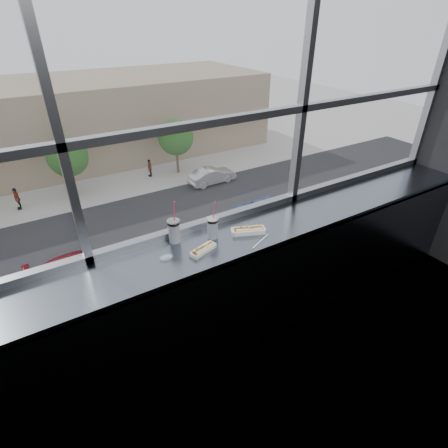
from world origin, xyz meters
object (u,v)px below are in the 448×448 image
soda_cup_right (213,227)px  wrapper (166,257)px  hotdog_tray_left (203,249)px  loose_straw (260,241)px  car_far_c (212,173)px  car_near_c (80,263)px  tree_center (68,157)px  car_near_e (270,206)px  pedestrian_b (16,197)px  hotdog_tray_right (248,230)px  pedestrian_d (150,166)px  tree_right (176,138)px  soda_cup_left (174,230)px

soda_cup_right → wrapper: size_ratio=3.45×
hotdog_tray_left → loose_straw: hotdog_tray_left is taller
wrapper → car_far_c: bearing=60.3°
car_near_c → tree_center: (1.99, 12.00, 2.37)m
soda_cup_right → loose_straw: bearing=-40.9°
loose_straw → car_near_e: 24.08m
car_near_c → pedestrian_b: car_near_c is taller
car_far_c → hotdog_tray_right: bearing=148.9°
pedestrian_d → car_far_c: bearing=43.6°
loose_straw → wrapper: size_ratio=2.39×
loose_straw → car_near_e: (13.72, 16.46, -10.98)m
car_far_c → tree_right: 5.01m
car_far_c → tree_right: size_ratio=1.12×
car_far_c → pedestrian_b: 16.31m
hotdog_tray_right → soda_cup_left: soda_cup_left is taller
car_far_c → pedestrian_d: 6.31m
hotdog_tray_left → soda_cup_right: size_ratio=0.70×
tree_center → tree_right: bearing=-0.0°
car_far_c → car_near_e: bearing=-178.1°
car_near_c → car_far_c: bearing=-63.7°
loose_straw → pedestrian_b: bearing=71.7°
loose_straw → wrapper: wrapper is taller
hotdog_tray_left → pedestrian_d: (9.19, 28.91, -11.06)m
soda_cup_left → tree_right: 31.75m
soda_cup_right → tree_right: (11.73, 28.20, -8.61)m
soda_cup_right → tree_center: soda_cup_right is taller
hotdog_tray_right → tree_right: bearing=90.6°
hotdog_tray_left → wrapper: bearing=150.0°
hotdog_tray_left → tree_center: 29.69m
soda_cup_right → pedestrian_d: soda_cup_right is taller
car_far_c → pedestrian_b: pedestrian_b is taller
pedestrian_b → tree_center: size_ratio=0.43×
tree_center → hotdog_tray_right: bearing=-93.4°
loose_straw → car_near_c: 19.77m
pedestrian_b → tree_center: 5.08m
car_near_c → pedestrian_b: (-2.48, 11.70, -0.01)m
pedestrian_d → car_near_c: bearing=-35.8°
wrapper → pedestrian_b: size_ratio=0.05×
hotdog_tray_right → soda_cup_right: soda_cup_right is taller
hotdog_tray_right → tree_center: size_ratio=0.06×
hotdog_tray_left → car_near_c: 19.68m
soda_cup_right → pedestrian_b: 30.11m
hotdog_tray_left → wrapper: size_ratio=2.43×
soda_cup_right → loose_straw: size_ratio=1.44×
pedestrian_b → tree_right: tree_right is taller
car_far_c → car_near_c: car_near_c is taller
pedestrian_b → car_far_c: bearing=76.9°
loose_straw → tree_right: 31.83m
hotdog_tray_left → soda_cup_right: 0.23m
car_near_c → hotdog_tray_right: bearing=176.6°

